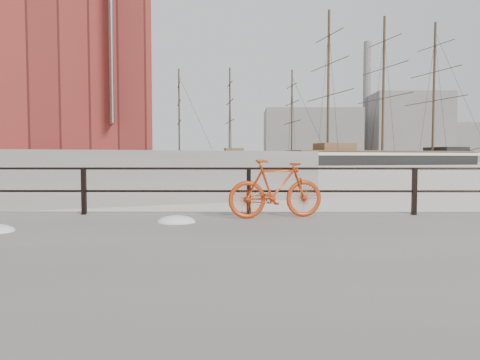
% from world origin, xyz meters
% --- Properties ---
extents(ground, '(400.00, 400.00, 0.00)m').
position_xyz_m(ground, '(0.00, 0.00, 0.00)').
color(ground, white).
rests_on(ground, ground).
extents(far_quay, '(78.44, 148.07, 1.80)m').
position_xyz_m(far_quay, '(-40.00, 72.00, 0.90)').
color(far_quay, gray).
rests_on(far_quay, ground).
extents(guardrail, '(28.00, 0.10, 1.00)m').
position_xyz_m(guardrail, '(0.00, -0.15, 0.85)').
color(guardrail, black).
rests_on(guardrail, promenade).
extents(bicycle, '(1.95, 0.73, 1.17)m').
position_xyz_m(bicycle, '(-2.96, -0.62, 0.94)').
color(bicycle, '#B5320C').
rests_on(bicycle, promenade).
extents(barque_black, '(60.99, 35.80, 32.94)m').
position_xyz_m(barque_black, '(26.35, 83.07, 0.00)').
color(barque_black, black).
rests_on(barque_black, ground).
extents(schooner_mid, '(30.18, 16.74, 20.57)m').
position_xyz_m(schooner_mid, '(0.10, 78.92, 0.00)').
color(schooner_mid, beige).
rests_on(schooner_mid, ground).
extents(schooner_left, '(28.50, 17.24, 19.99)m').
position_xyz_m(schooner_left, '(-22.29, 75.13, 0.00)').
color(schooner_left, beige).
rests_on(schooner_left, ground).
extents(workboat_far, '(12.38, 7.40, 7.00)m').
position_xyz_m(workboat_far, '(-29.87, 48.78, 0.00)').
color(workboat_far, black).
rests_on(workboat_far, ground).
extents(apartment_mustard, '(26.02, 22.15, 22.20)m').
position_xyz_m(apartment_mustard, '(-29.49, 40.65, 12.90)').
color(apartment_mustard, gold).
rests_on(apartment_mustard, far_quay).
extents(apartment_cream, '(24.16, 21.40, 21.20)m').
position_xyz_m(apartment_cream, '(-38.11, 61.98, 12.40)').
color(apartment_cream, beige).
rests_on(apartment_cream, far_quay).
extents(apartment_grey, '(26.02, 22.15, 23.20)m').
position_xyz_m(apartment_grey, '(-46.35, 82.38, 13.40)').
color(apartment_grey, '#9F9F9A').
rests_on(apartment_grey, far_quay).
extents(apartment_brick, '(27.87, 22.90, 21.20)m').
position_xyz_m(apartment_brick, '(-54.97, 103.70, 12.40)').
color(apartment_brick, brown).
rests_on(apartment_brick, far_quay).
extents(industrial_west, '(32.00, 18.00, 18.00)m').
position_xyz_m(industrial_west, '(20.00, 140.00, 9.00)').
color(industrial_west, gray).
rests_on(industrial_west, ground).
extents(industrial_mid, '(26.00, 20.00, 24.00)m').
position_xyz_m(industrial_mid, '(55.00, 145.00, 12.00)').
color(industrial_mid, gray).
rests_on(industrial_mid, ground).
extents(industrial_east, '(20.00, 16.00, 14.00)m').
position_xyz_m(industrial_east, '(78.00, 150.00, 7.00)').
color(industrial_east, gray).
rests_on(industrial_east, ground).
extents(smokestack, '(2.80, 2.80, 44.00)m').
position_xyz_m(smokestack, '(42.00, 150.00, 22.00)').
color(smokestack, gray).
rests_on(smokestack, ground).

